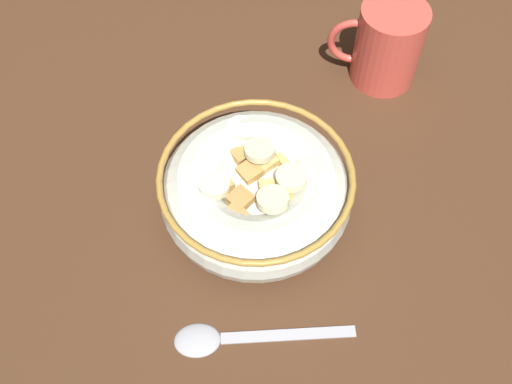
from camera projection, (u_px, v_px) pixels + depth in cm
name	position (u px, v px, depth cm)	size (l,w,h in cm)	color
ground_plane	(256.00, 214.00, 59.05)	(124.95, 124.95, 2.00)	#472B19
cereal_bowl	(256.00, 190.00, 55.48)	(17.77, 17.77, 6.59)	beige
spoon	(225.00, 338.00, 50.97)	(15.60, 4.90, 0.80)	#A5A5AD
coffee_mug	(386.00, 45.00, 63.89)	(10.02, 7.10, 9.01)	#D84C3F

